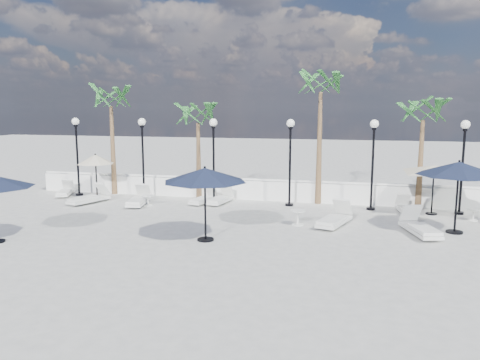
% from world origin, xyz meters
% --- Properties ---
extents(ground, '(100.00, 100.00, 0.00)m').
position_xyz_m(ground, '(0.00, 0.00, 0.00)').
color(ground, '#969591').
rests_on(ground, ground).
extents(balustrade, '(26.00, 0.30, 1.01)m').
position_xyz_m(balustrade, '(0.00, 7.50, 0.47)').
color(balustrade, white).
rests_on(balustrade, ground).
extents(lamppost_0, '(0.36, 0.36, 3.84)m').
position_xyz_m(lamppost_0, '(-10.50, 6.50, 2.49)').
color(lamppost_0, black).
rests_on(lamppost_0, ground).
extents(lamppost_1, '(0.36, 0.36, 3.84)m').
position_xyz_m(lamppost_1, '(-7.00, 6.50, 2.49)').
color(lamppost_1, black).
rests_on(lamppost_1, ground).
extents(lamppost_2, '(0.36, 0.36, 3.84)m').
position_xyz_m(lamppost_2, '(-3.50, 6.50, 2.49)').
color(lamppost_2, black).
rests_on(lamppost_2, ground).
extents(lamppost_3, '(0.36, 0.36, 3.84)m').
position_xyz_m(lamppost_3, '(0.00, 6.50, 2.49)').
color(lamppost_3, black).
rests_on(lamppost_3, ground).
extents(lamppost_4, '(0.36, 0.36, 3.84)m').
position_xyz_m(lamppost_4, '(3.50, 6.50, 2.49)').
color(lamppost_4, black).
rests_on(lamppost_4, ground).
extents(lamppost_5, '(0.36, 0.36, 3.84)m').
position_xyz_m(lamppost_5, '(7.00, 6.50, 2.49)').
color(lamppost_5, black).
rests_on(lamppost_5, ground).
extents(palm_0, '(2.60, 2.60, 5.50)m').
position_xyz_m(palm_0, '(-9.00, 7.30, 4.53)').
color(palm_0, brown).
rests_on(palm_0, ground).
extents(palm_1, '(2.60, 2.60, 4.70)m').
position_xyz_m(palm_1, '(-4.50, 7.30, 3.75)').
color(palm_1, brown).
rests_on(palm_1, ground).
extents(palm_2, '(2.60, 2.60, 6.10)m').
position_xyz_m(palm_2, '(1.20, 7.30, 5.12)').
color(palm_2, brown).
rests_on(palm_2, ground).
extents(palm_3, '(2.60, 2.60, 4.90)m').
position_xyz_m(palm_3, '(5.50, 7.30, 3.95)').
color(palm_3, brown).
rests_on(palm_3, ground).
extents(lounger_0, '(1.16, 1.82, 0.65)m').
position_xyz_m(lounger_0, '(-11.10, 6.22, 0.22)').
color(lounger_0, silver).
rests_on(lounger_0, ground).
extents(lounger_1, '(1.32, 2.13, 0.76)m').
position_xyz_m(lounger_1, '(-8.95, 4.86, 0.26)').
color(lounger_1, silver).
rests_on(lounger_1, ground).
extents(lounger_2, '(0.98, 1.84, 0.66)m').
position_xyz_m(lounger_2, '(-3.85, 6.06, 0.22)').
color(lounger_2, silver).
rests_on(lounger_2, ground).
extents(lounger_3, '(1.04, 2.14, 0.77)m').
position_xyz_m(lounger_3, '(-6.56, 5.00, 0.26)').
color(lounger_3, silver).
rests_on(lounger_3, ground).
extents(lounger_4, '(0.86, 1.91, 0.69)m').
position_xyz_m(lounger_4, '(-3.11, 6.22, 0.23)').
color(lounger_4, silver).
rests_on(lounger_4, ground).
extents(lounger_5, '(1.27, 2.26, 0.81)m').
position_xyz_m(lounger_5, '(5.01, 2.76, 0.27)').
color(lounger_5, silver).
rests_on(lounger_5, ground).
extents(lounger_6, '(1.31, 2.24, 0.80)m').
position_xyz_m(lounger_6, '(2.11, 3.33, 0.27)').
color(lounger_6, silver).
rests_on(lounger_6, ground).
extents(lounger_7, '(0.84, 1.81, 0.65)m').
position_xyz_m(lounger_7, '(4.91, 5.99, 0.22)').
color(lounger_7, silver).
rests_on(lounger_7, ground).
extents(side_table_0, '(0.50, 0.50, 0.49)m').
position_xyz_m(side_table_0, '(-6.10, 4.99, 0.29)').
color(side_table_0, silver).
rests_on(side_table_0, ground).
extents(side_table_1, '(0.58, 0.58, 0.56)m').
position_xyz_m(side_table_1, '(0.77, 3.14, 0.34)').
color(side_table_1, silver).
rests_on(side_table_1, ground).
extents(side_table_2, '(0.47, 0.47, 0.46)m').
position_xyz_m(side_table_2, '(7.29, 5.42, 0.28)').
color(side_table_2, silver).
rests_on(side_table_2, ground).
extents(parasol_navy_mid, '(2.76, 2.76, 2.47)m').
position_xyz_m(parasol_navy_mid, '(-1.95, 0.40, 2.17)').
color(parasol_navy_mid, black).
rests_on(parasol_navy_mid, ground).
extents(parasol_navy_right, '(2.86, 2.86, 2.57)m').
position_xyz_m(parasol_navy_right, '(6.22, 3.35, 2.26)').
color(parasol_navy_right, black).
rests_on(parasol_navy_right, ground).
extents(parasol_cream_sq_a, '(4.42, 4.42, 2.17)m').
position_xyz_m(parasol_cream_sq_a, '(5.89, 6.20, 2.01)').
color(parasol_cream_sq_a, black).
rests_on(parasol_cream_sq_a, ground).
extents(parasol_cream_small, '(1.75, 1.75, 2.15)m').
position_xyz_m(parasol_cream_small, '(-9.33, 6.20, 1.84)').
color(parasol_cream_small, black).
rests_on(parasol_cream_small, ground).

